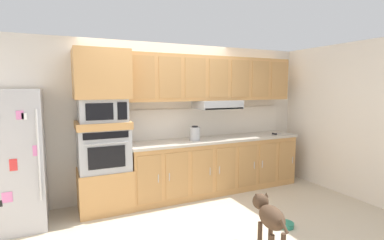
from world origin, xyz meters
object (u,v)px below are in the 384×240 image
(electric_kettle, at_px, (195,134))
(dog, at_px, (269,215))
(screwdriver, at_px, (275,134))
(dog_food_bowl, at_px, (286,225))
(refrigerator, at_px, (11,159))
(built_in_oven, at_px, (104,149))
(microwave, at_px, (102,110))

(electric_kettle, bearing_deg, dog, -88.69)
(screwdriver, xyz_separation_m, dog_food_bowl, (-1.03, -1.44, -0.90))
(electric_kettle, distance_m, dog_food_bowl, 1.89)
(refrigerator, bearing_deg, built_in_oven, 3.42)
(refrigerator, xyz_separation_m, microwave, (1.13, 0.07, 0.58))
(microwave, distance_m, dog, 2.60)
(microwave, relative_size, dog, 0.86)
(refrigerator, xyz_separation_m, dog, (2.61, -1.78, -0.50))
(screwdriver, distance_m, dog, 2.40)
(refrigerator, distance_m, screwdriver, 4.17)
(built_in_oven, bearing_deg, electric_kettle, -1.89)
(microwave, height_order, screwdriver, microwave)
(electric_kettle, bearing_deg, dog_food_bowl, -68.98)
(microwave, bearing_deg, electric_kettle, -1.89)
(dog_food_bowl, bearing_deg, screwdriver, 54.46)
(microwave, bearing_deg, refrigerator, -176.58)
(dog, xyz_separation_m, dog_food_bowl, (0.54, 0.30, -0.35))
(refrigerator, distance_m, electric_kettle, 2.57)
(built_in_oven, height_order, screwdriver, built_in_oven)
(microwave, height_order, dog, microwave)
(electric_kettle, bearing_deg, microwave, 178.11)
(refrigerator, height_order, dog_food_bowl, refrigerator)
(microwave, relative_size, dog_food_bowl, 3.22)
(refrigerator, height_order, microwave, refrigerator)
(electric_kettle, bearing_deg, refrigerator, -179.54)
(microwave, height_order, electric_kettle, microwave)
(built_in_oven, height_order, dog, built_in_oven)
(microwave, relative_size, screwdriver, 4.41)
(built_in_oven, relative_size, electric_kettle, 2.92)
(refrigerator, height_order, screwdriver, refrigerator)
(electric_kettle, xyz_separation_m, dog_food_bowl, (0.58, -1.50, -1.00))
(refrigerator, distance_m, dog_food_bowl, 3.57)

